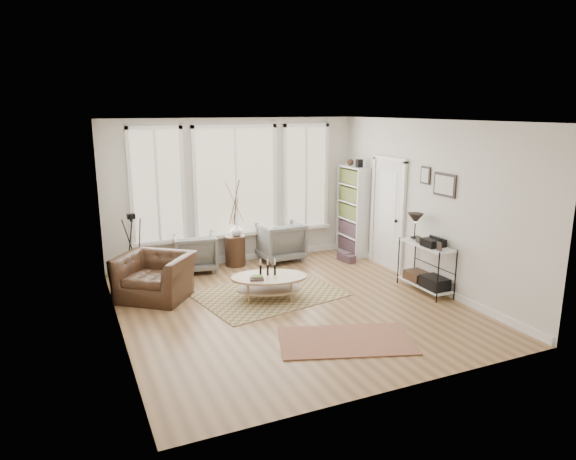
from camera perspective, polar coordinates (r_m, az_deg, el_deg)
name	(u,v)px	position (r m, az deg, el deg)	size (l,w,h in m)	color
room	(292,218)	(7.90, 0.49, 1.29)	(5.50, 5.54, 2.90)	#986F46
bay_window	(236,184)	(10.33, -5.81, 5.13)	(4.14, 0.12, 2.24)	tan
door	(388,211)	(10.16, 11.03, 2.04)	(0.09, 1.06, 2.22)	silver
bookcase	(353,211)	(11.01, 7.23, 2.16)	(0.31, 0.85, 2.06)	white
low_shelf	(426,263)	(9.08, 15.06, -3.52)	(0.38, 1.08, 1.30)	white
wall_art	(439,182)	(8.94, 16.48, 5.10)	(0.04, 0.88, 0.44)	black
rug_main	(268,294)	(8.79, -2.21, -7.08)	(2.30, 1.73, 0.01)	brown
rug_runner	(346,340)	(7.16, 6.46, -12.07)	(1.80, 1.00, 0.01)	maroon
coffee_table	(269,281)	(8.48, -2.17, -5.70)	(1.42, 1.11, 0.57)	tan
armchair_left	(195,252)	(10.09, -10.26, -2.44)	(0.78, 0.80, 0.73)	slate
armchair_right	(280,241)	(10.61, -0.94, -1.23)	(0.86, 0.88, 0.80)	slate
side_table	(235,226)	(10.18, -5.95, 0.49)	(0.41, 0.41, 1.70)	#3D2518
vase	(237,230)	(10.21, -5.74, 0.05)	(0.24, 0.24, 0.26)	silver
accent_chair	(155,277)	(8.79, -14.59, -5.03)	(1.13, 0.99, 0.73)	#3D2518
tripod_camera	(134,253)	(9.41, -16.77, -2.46)	(0.46, 0.46, 1.31)	black
book_stack_near	(345,256)	(10.72, 6.31, -2.91)	(0.21, 0.27, 0.17)	brown
book_stack_far	(349,259)	(10.58, 6.78, -3.19)	(0.19, 0.24, 0.15)	brown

